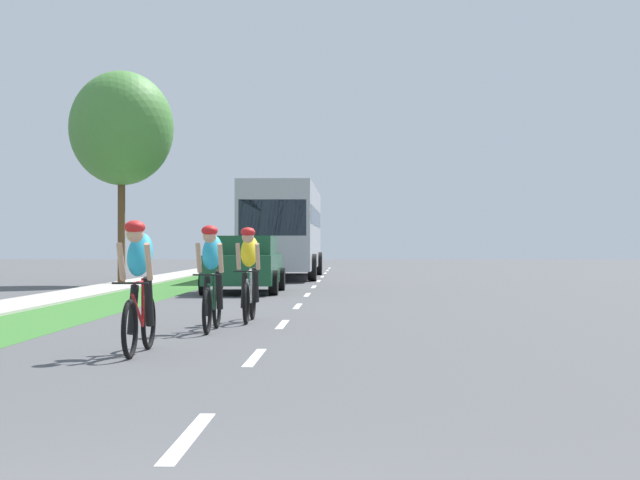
{
  "coord_description": "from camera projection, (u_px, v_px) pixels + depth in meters",
  "views": [
    {
      "loc": [
        1.09,
        -3.66,
        1.3
      ],
      "look_at": [
        0.45,
        17.54,
        1.39
      ],
      "focal_mm": 55.58,
      "sensor_mm": 36.0,
      "label": 1
    }
  ],
  "objects": [
    {
      "name": "cyclist_distant",
      "position": [
        249.0,
        273.0,
        16.51
      ],
      "size": [
        0.42,
        1.72,
        1.58
      ],
      "color": "black",
      "rests_on": "ground_plane"
    },
    {
      "name": "cyclist_lead",
      "position": [
        139.0,
        286.0,
        11.68
      ],
      "size": [
        0.42,
        1.72,
        1.58
      ],
      "color": "black",
      "rests_on": "ground_plane"
    },
    {
      "name": "sedan_dark_green",
      "position": [
        245.0,
        264.0,
        26.45
      ],
      "size": [
        1.98,
        4.3,
        1.52
      ],
      "color": "#194C2D",
      "rests_on": "ground_plane"
    },
    {
      "name": "lane_markings_center",
      "position": [
        311.0,
        290.0,
        27.67
      ],
      "size": [
        0.12,
        53.13,
        0.01
      ],
      "color": "white",
      "rests_on": "ground_plane"
    },
    {
      "name": "cyclist_trailing",
      "position": [
        212.0,
        277.0,
        14.71
      ],
      "size": [
        0.42,
        1.72,
        1.58
      ],
      "color": "black",
      "rests_on": "ground_plane"
    },
    {
      "name": "bus_silver",
      "position": [
        284.0,
        227.0,
        38.44
      ],
      "size": [
        2.78,
        11.6,
        3.48
      ],
      "color": "#A5A8AD",
      "rests_on": "ground_plane"
    },
    {
      "name": "street_tree_near",
      "position": [
        122.0,
        129.0,
        31.87
      ],
      "size": [
        3.35,
        3.35,
        6.88
      ],
      "color": "brown",
      "rests_on": "ground_plane"
    },
    {
      "name": "grass_verge",
      "position": [
        129.0,
        298.0,
        23.8
      ],
      "size": [
        1.93,
        70.0,
        0.01
      ],
      "primitive_type": "cube",
      "color": "#38722D",
      "rests_on": "ground_plane"
    },
    {
      "name": "ground_plane",
      "position": [
        304.0,
        298.0,
        23.67
      ],
      "size": [
        120.0,
        120.0,
        0.0
      ],
      "primitive_type": "plane",
      "color": "#4C4C4F"
    },
    {
      "name": "sidewalk_concrete",
      "position": [
        57.0,
        298.0,
        23.85
      ],
      "size": [
        1.54,
        70.0,
        0.1
      ],
      "primitive_type": "cube",
      "color": "#B2ADA3",
      "rests_on": "ground_plane"
    }
  ]
}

